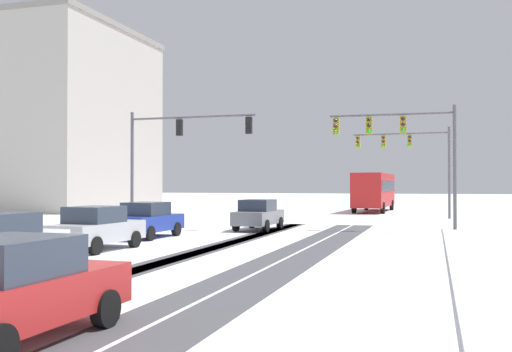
# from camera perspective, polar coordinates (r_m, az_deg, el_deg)

# --- Properties ---
(wheel_track_left_lane) EXTENTS (0.86, 30.96, 0.01)m
(wheel_track_left_lane) POSITION_cam_1_polar(r_m,az_deg,el_deg) (20.43, 2.17, -7.62)
(wheel_track_left_lane) COLOR #4C4C51
(wheel_track_left_lane) RESTS_ON ground
(wheel_track_right_lane) EXTENTS (1.16, 30.96, 0.01)m
(wheel_track_right_lane) POSITION_cam_1_polar(r_m,az_deg,el_deg) (20.18, 5.30, -7.70)
(wheel_track_right_lane) COLOR #4C4C51
(wheel_track_right_lane) RESTS_ON ground
(wheel_track_center) EXTENTS (0.93, 30.96, 0.01)m
(wheel_track_center) POSITION_cam_1_polar(r_m,az_deg,el_deg) (21.31, -5.14, -7.33)
(wheel_track_center) COLOR #4C4C51
(wheel_track_center) RESTS_ON ground
(wheel_track_oncoming) EXTENTS (1.03, 30.96, 0.01)m
(wheel_track_oncoming) POSITION_cam_1_polar(r_m,az_deg,el_deg) (21.42, -5.87, -7.30)
(wheel_track_oncoming) COLOR #4C4C51
(wheel_track_oncoming) RESTS_ON ground
(traffic_signal_far_right) EXTENTS (6.86, 0.53, 6.50)m
(traffic_signal_far_right) POSITION_cam_1_polar(r_m,az_deg,el_deg) (43.88, 14.63, 2.34)
(traffic_signal_far_right) COLOR #56565B
(traffic_signal_far_right) RESTS_ON ground
(traffic_signal_near_left) EXTENTS (7.40, 0.42, 6.50)m
(traffic_signal_near_left) POSITION_cam_1_polar(r_m,az_deg,el_deg) (32.79, -7.94, 3.17)
(traffic_signal_near_left) COLOR #56565B
(traffic_signal_near_left) RESTS_ON ground
(traffic_signal_near_right) EXTENTS (6.48, 0.51, 6.50)m
(traffic_signal_near_right) POSITION_cam_1_polar(r_m,az_deg,el_deg) (31.73, 14.04, 3.51)
(traffic_signal_near_right) COLOR #56565B
(traffic_signal_near_right) RESTS_ON ground
(car_grey_lead) EXTENTS (1.91, 4.14, 1.62)m
(car_grey_lead) POSITION_cam_1_polar(r_m,az_deg,el_deg) (31.23, 0.23, -3.77)
(car_grey_lead) COLOR slate
(car_grey_lead) RESTS_ON ground
(car_blue_second) EXTENTS (1.93, 4.15, 1.62)m
(car_blue_second) POSITION_cam_1_polar(r_m,az_deg,el_deg) (27.16, -10.49, -4.20)
(car_blue_second) COLOR #233899
(car_blue_second) RESTS_ON ground
(car_silver_third) EXTENTS (1.98, 4.17, 1.62)m
(car_silver_third) POSITION_cam_1_polar(r_m,az_deg,el_deg) (22.44, -15.20, -4.89)
(car_silver_third) COLOR #B7BABF
(car_silver_third) RESTS_ON ground
(car_white_fourth) EXTENTS (1.85, 4.11, 1.62)m
(car_white_fourth) POSITION_cam_1_polar(r_m,az_deg,el_deg) (18.24, -23.51, -5.80)
(car_white_fourth) COLOR silver
(car_white_fourth) RESTS_ON ground
(car_red_fifth) EXTENTS (1.90, 4.14, 1.62)m
(car_red_fifth) POSITION_cam_1_polar(r_m,az_deg,el_deg) (9.86, -22.55, -10.14)
(car_red_fifth) COLOR red
(car_red_fifth) RESTS_ON ground
(bus_oncoming) EXTENTS (2.92, 11.07, 3.38)m
(bus_oncoming) POSITION_cam_1_polar(r_m,az_deg,el_deg) (53.59, 11.39, -1.26)
(bus_oncoming) COLOR #B21E1E
(bus_oncoming) RESTS_ON ground
(office_building_far_left_block) EXTENTS (22.61, 17.51, 17.47)m
(office_building_far_left_block) POSITION_cam_1_polar(r_m,az_deg,el_deg) (63.30, -21.69, 4.97)
(office_building_far_left_block) COLOR #B2ADA3
(office_building_far_left_block) RESTS_ON ground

